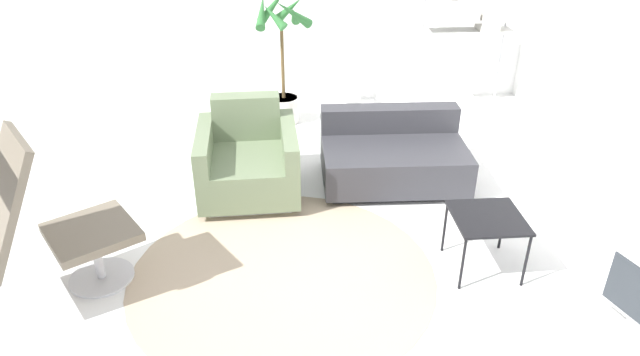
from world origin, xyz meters
name	(u,v)px	position (x,y,z in m)	size (l,w,h in m)	color
ground_plane	(296,256)	(0.00, 0.00, 0.00)	(12.00, 12.00, 0.00)	white
round_rug	(282,274)	(-0.11, -0.21, 0.00)	(2.17, 2.17, 0.01)	tan
lounge_chair	(25,205)	(-1.66, -0.33, 0.73)	(1.11, 0.97, 1.27)	#BCBCC1
armchair_red	(248,162)	(-0.36, 0.99, 0.29)	(0.86, 0.91, 0.79)	silver
couch_low	(393,157)	(0.92, 1.09, 0.23)	(1.29, 0.88, 0.61)	black
side_table	(487,221)	(1.32, -0.24, 0.39)	(0.48, 0.48, 0.43)	black
potted_plant	(283,69)	(-0.02, 2.54, 0.61)	(0.60, 0.61, 1.46)	silver
shelf_unit	(468,19)	(2.08, 2.89, 1.02)	(1.04, 0.28, 1.95)	#BCBCC1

